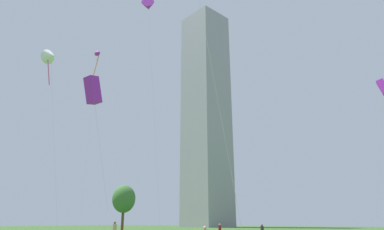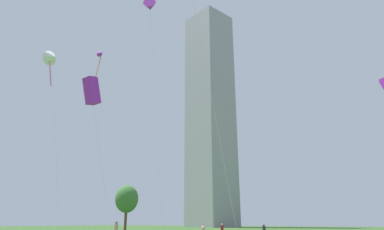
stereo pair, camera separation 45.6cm
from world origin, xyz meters
name	(u,v)px [view 2 (the right image)]	position (x,y,z in m)	size (l,w,h in m)	color
person_standing_0	(116,230)	(-9.03, 9.80, 1.09)	(0.42, 0.42, 1.88)	#2D2D33
person_standing_3	(222,229)	(-4.28, 23.11, 0.94)	(0.36, 0.36, 1.63)	tan
kite_flying_0	(52,58)	(-13.22, 3.13, 18.16)	(3.36, 2.32, 19.05)	silver
kite_flying_1	(92,91)	(-1.06, -1.31, 10.22)	(0.82, 3.87, 11.22)	silver
kite_flying_3	(150,6)	(-11.20, 15.75, 31.51)	(3.96, 9.33, 32.60)	silver
kite_flying_5	(99,54)	(-18.30, 13.43, 24.73)	(7.49, 6.31, 26.10)	silver
park_tree_0	(127,199)	(-19.45, 22.03, 5.03)	(3.38, 3.38, 7.06)	brown
distant_highrise_0	(210,113)	(-46.97, 96.77, 44.37)	(15.46, 14.34, 88.74)	#939399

